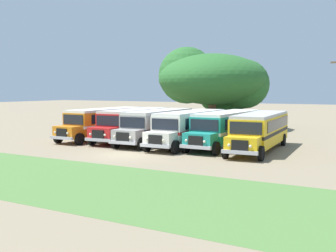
{
  "coord_description": "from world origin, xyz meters",
  "views": [
    {
      "loc": [
        17.08,
        -23.95,
        4.66
      ],
      "look_at": [
        0.0,
        6.13,
        1.6
      ],
      "focal_mm": 44.64,
      "sensor_mm": 36.0,
      "label": 1
    }
  ],
  "objects_px": {
    "parked_bus_slot_3": "(190,126)",
    "parked_bus_slot_5": "(260,130)",
    "parked_bus_slot_2": "(158,124)",
    "broad_shade_tree": "(214,81)",
    "parked_bus_slot_0": "(105,122)",
    "parked_bus_slot_4": "(226,127)",
    "parked_bus_slot_1": "(134,123)"
  },
  "relations": [
    {
      "from": "parked_bus_slot_4",
      "to": "broad_shade_tree",
      "type": "distance_m",
      "value": 16.29
    },
    {
      "from": "parked_bus_slot_0",
      "to": "parked_bus_slot_3",
      "type": "xyz_separation_m",
      "value": [
        9.19,
        -0.33,
        0.0
      ]
    },
    {
      "from": "parked_bus_slot_3",
      "to": "broad_shade_tree",
      "type": "bearing_deg",
      "value": -165.21
    },
    {
      "from": "parked_bus_slot_2",
      "to": "parked_bus_slot_3",
      "type": "distance_m",
      "value": 3.31
    },
    {
      "from": "broad_shade_tree",
      "to": "parked_bus_slot_5",
      "type": "bearing_deg",
      "value": -55.52
    },
    {
      "from": "parked_bus_slot_2",
      "to": "parked_bus_slot_5",
      "type": "relative_size",
      "value": 1.0
    },
    {
      "from": "parked_bus_slot_0",
      "to": "broad_shade_tree",
      "type": "height_order",
      "value": "broad_shade_tree"
    },
    {
      "from": "parked_bus_slot_0",
      "to": "parked_bus_slot_1",
      "type": "height_order",
      "value": "same"
    },
    {
      "from": "parked_bus_slot_4",
      "to": "broad_shade_tree",
      "type": "xyz_separation_m",
      "value": [
        -7.15,
        14.06,
        4.09
      ]
    },
    {
      "from": "parked_bus_slot_2",
      "to": "parked_bus_slot_3",
      "type": "relative_size",
      "value": 1.01
    },
    {
      "from": "parked_bus_slot_2",
      "to": "parked_bus_slot_4",
      "type": "height_order",
      "value": "same"
    },
    {
      "from": "parked_bus_slot_2",
      "to": "parked_bus_slot_4",
      "type": "xyz_separation_m",
      "value": [
        6.22,
        0.56,
        0.0
      ]
    },
    {
      "from": "parked_bus_slot_4",
      "to": "parked_bus_slot_0",
      "type": "bearing_deg",
      "value": -87.29
    },
    {
      "from": "parked_bus_slot_5",
      "to": "parked_bus_slot_4",
      "type": "bearing_deg",
      "value": -109.15
    },
    {
      "from": "parked_bus_slot_0",
      "to": "parked_bus_slot_4",
      "type": "xyz_separation_m",
      "value": [
        12.11,
        0.52,
        0.0
      ]
    },
    {
      "from": "parked_bus_slot_2",
      "to": "parked_bus_slot_1",
      "type": "bearing_deg",
      "value": -102.79
    },
    {
      "from": "parked_bus_slot_5",
      "to": "parked_bus_slot_0",
      "type": "bearing_deg",
      "value": -95.49
    },
    {
      "from": "parked_bus_slot_3",
      "to": "broad_shade_tree",
      "type": "height_order",
      "value": "broad_shade_tree"
    },
    {
      "from": "parked_bus_slot_0",
      "to": "parked_bus_slot_2",
      "type": "bearing_deg",
      "value": 89.75
    },
    {
      "from": "parked_bus_slot_3",
      "to": "parked_bus_slot_0",
      "type": "bearing_deg",
      "value": -93.13
    },
    {
      "from": "parked_bus_slot_5",
      "to": "broad_shade_tree",
      "type": "bearing_deg",
      "value": -149.94
    },
    {
      "from": "parked_bus_slot_3",
      "to": "parked_bus_slot_1",
      "type": "bearing_deg",
      "value": -98.18
    },
    {
      "from": "parked_bus_slot_1",
      "to": "broad_shade_tree",
      "type": "height_order",
      "value": "broad_shade_tree"
    },
    {
      "from": "parked_bus_slot_1",
      "to": "parked_bus_slot_4",
      "type": "relative_size",
      "value": 1.01
    },
    {
      "from": "parked_bus_slot_2",
      "to": "parked_bus_slot_5",
      "type": "height_order",
      "value": "same"
    },
    {
      "from": "parked_bus_slot_1",
      "to": "parked_bus_slot_3",
      "type": "height_order",
      "value": "same"
    },
    {
      "from": "parked_bus_slot_3",
      "to": "parked_bus_slot_5",
      "type": "relative_size",
      "value": 0.99
    },
    {
      "from": "parked_bus_slot_5",
      "to": "parked_bus_slot_2",
      "type": "bearing_deg",
      "value": -95.93
    },
    {
      "from": "parked_bus_slot_0",
      "to": "parked_bus_slot_1",
      "type": "bearing_deg",
      "value": 98.11
    },
    {
      "from": "parked_bus_slot_2",
      "to": "parked_bus_slot_3",
      "type": "bearing_deg",
      "value": 81.57
    },
    {
      "from": "parked_bus_slot_3",
      "to": "broad_shade_tree",
      "type": "distance_m",
      "value": 16.03
    },
    {
      "from": "parked_bus_slot_4",
      "to": "parked_bus_slot_5",
      "type": "height_order",
      "value": "same"
    }
  ]
}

